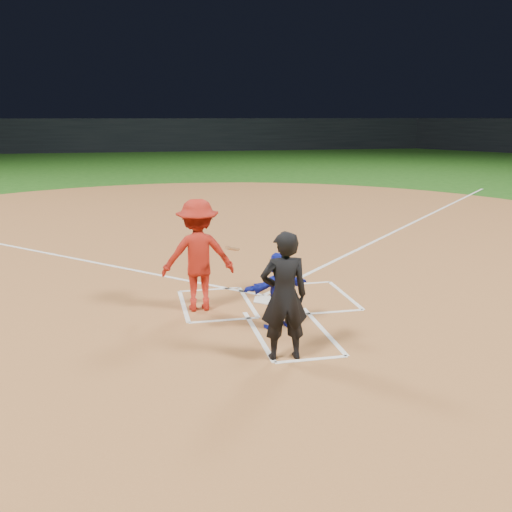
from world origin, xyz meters
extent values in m
plane|color=#1B4D13|center=(0.00, 0.00, 0.00)|extent=(120.00, 120.00, 0.00)
cylinder|color=#985D31|center=(0.00, 6.00, 0.01)|extent=(28.00, 28.00, 0.01)
cube|color=black|center=(0.00, 48.00, 1.60)|extent=(80.00, 1.20, 3.20)
cylinder|color=white|center=(0.00, 0.00, 0.02)|extent=(0.60, 0.60, 0.02)
imported|color=#1621B3|center=(-0.13, -1.42, 0.66)|extent=(1.26, 0.72, 1.29)
imported|color=black|center=(-0.38, -2.65, 0.96)|extent=(0.71, 0.48, 1.89)
cube|color=white|center=(-0.98, 0.92, 0.01)|extent=(1.22, 0.08, 0.01)
cube|color=white|center=(-0.98, -0.92, 0.01)|extent=(1.22, 0.08, 0.01)
cube|color=white|center=(-0.37, 0.00, 0.01)|extent=(0.08, 1.83, 0.01)
cube|color=white|center=(-1.59, 0.00, 0.01)|extent=(0.08, 1.83, 0.01)
cube|color=white|center=(0.98, 0.92, 0.01)|extent=(1.22, 0.08, 0.01)
cube|color=white|center=(0.98, -0.92, 0.01)|extent=(1.22, 0.08, 0.01)
cube|color=white|center=(0.37, 0.00, 0.01)|extent=(0.08, 1.83, 0.01)
cube|color=white|center=(1.59, 0.00, 0.01)|extent=(0.08, 1.83, 0.01)
cube|color=white|center=(-0.55, -1.70, 0.01)|extent=(0.08, 2.20, 0.01)
cube|color=white|center=(0.55, -1.70, 0.01)|extent=(0.08, 2.20, 0.01)
cube|color=white|center=(0.00, -2.80, 0.01)|extent=(1.10, 0.08, 0.01)
cube|color=white|center=(7.07, 7.37, 0.01)|extent=(14.21, 14.21, 0.01)
imported|color=#AA1E12|center=(-1.32, -0.21, 1.02)|extent=(1.31, 0.76, 2.02)
cylinder|color=#AB6E3E|center=(-0.72, -0.36, 1.15)|extent=(0.40, 0.79, 0.28)
camera|label=1|loc=(-2.41, -10.12, 3.45)|focal=40.00mm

